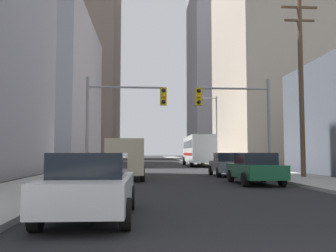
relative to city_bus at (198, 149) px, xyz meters
The scene contains 17 objects.
sidewalk_left 15.28m from the city_bus, 135.64° to the left, with size 3.73×160.00×0.15m, color #9E9E99.
sidewalk_right 11.06m from the city_bus, 76.51° to the left, with size 3.73×160.00×0.15m, color #9E9E99.
city_bus is the anchor object (origin of this frame).
cargo_van_beige 22.27m from the city_bus, 109.12° to the right, with size 2.16×5.24×2.26m.
sedan_white 34.55m from the city_bus, 102.52° to the right, with size 1.95×4.22×1.52m.
sedan_green 24.76m from the city_bus, 92.03° to the right, with size 1.95×4.24×1.52m.
sedan_grey 18.55m from the city_bus, 92.46° to the right, with size 1.95×4.25×1.52m.
sedan_maroon 8.05m from the city_bus, 157.91° to the right, with size 1.95×4.24×1.52m.
sedan_silver 7.85m from the city_bus, 160.19° to the left, with size 1.95×4.25×1.52m.
traffic_signal_near_left 22.09m from the city_bus, 110.02° to the right, with size 4.74×0.44×6.00m.
traffic_signal_near_right 20.78m from the city_bus, 91.93° to the right, with size 4.57×0.44×6.00m.
utility_pole_right 22.13m from the city_bus, 82.31° to the right, with size 2.20×0.28×10.76m.
street_lamp_right 4.93m from the city_bus, 75.05° to the right, with size 1.98×0.32×7.50m.
building_left_mid_office 27.26m from the city_bus, 151.54° to the left, with size 17.05×27.42×21.21m, color #93939E.
building_left_far_tower 67.86m from the city_bus, 113.28° to the left, with size 19.83×25.36×71.98m, color #66564C.
building_right_mid_block 22.72m from the city_bus, 25.46° to the left, with size 23.78×20.80×29.06m, color #B7A893.
building_right_far_highrise 57.01m from the city_bus, 71.20° to the left, with size 21.92×20.58×53.54m, color #93939E.
Camera 1 is at (-2.11, -3.01, 1.52)m, focal length 39.44 mm.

